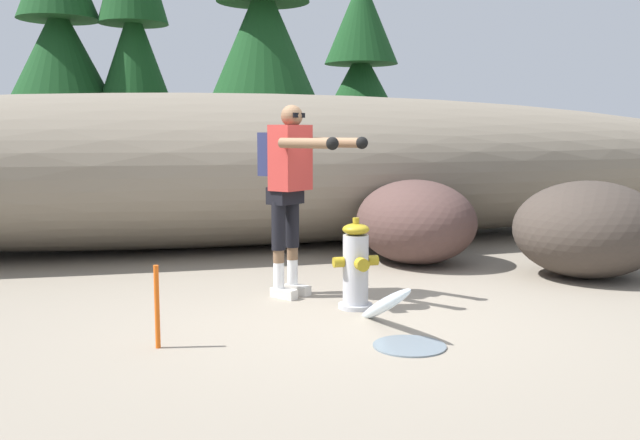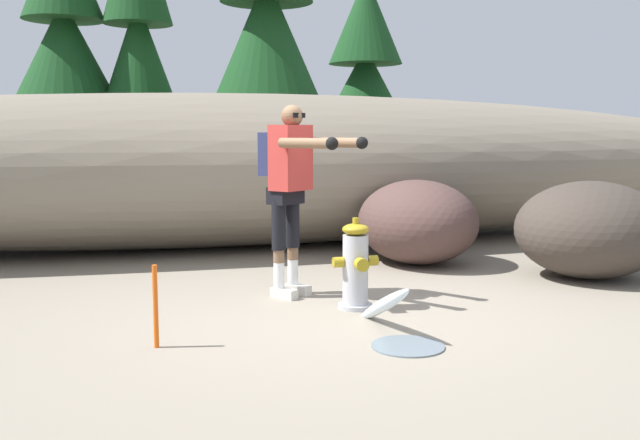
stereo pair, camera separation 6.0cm
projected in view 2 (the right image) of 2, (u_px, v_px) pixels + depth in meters
ground_plane at (335, 315)px, 6.05m from camera, size 56.00×56.00×0.04m
dirt_embankment at (250, 169)px, 9.66m from camera, size 17.73×3.20×2.05m
fire_hydrant at (356, 267)px, 6.15m from camera, size 0.40×0.35×0.80m
hydrant_water_jet at (388, 314)px, 5.43m from camera, size 0.53×1.29×0.56m
utility_worker at (290, 176)px, 6.51m from camera, size 0.89×1.01×1.78m
boulder_large at (590, 230)px, 7.44m from camera, size 1.71×1.62×1.02m
boulder_mid at (417, 222)px, 8.25m from camera, size 1.56×1.73×0.98m
pine_tree_far_left at (64, 39)px, 14.40m from camera, size 2.53×2.53×5.89m
pine_tree_left at (139, 46)px, 14.42m from camera, size 2.17×2.17×6.29m
pine_tree_center at (267, 26)px, 12.43m from camera, size 2.52×2.52×6.19m
pine_tree_right at (365, 79)px, 15.90m from camera, size 2.54×2.54×5.00m
survey_stake at (156, 306)px, 5.03m from camera, size 0.04×0.04×0.60m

